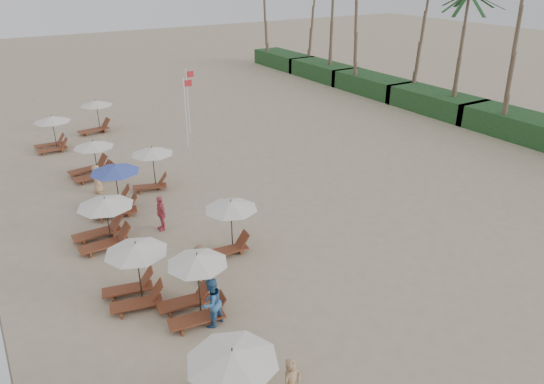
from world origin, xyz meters
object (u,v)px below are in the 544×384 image
lounger_station_2 (133,272)px  inland_station_2 (95,114)px  beachgoer_mid_b (201,265)px  beachgoer_far_b (97,179)px  beachgoer_mid_a (211,302)px  lounger_station_4 (112,190)px  lounger_station_6 (51,133)px  flag_pole_near (186,109)px  inland_station_1 (151,162)px  lounger_station_1 (193,288)px  beachgoer_far_a (161,213)px  lounger_station_3 (102,222)px  inland_station_0 (229,220)px  lounger_station_5 (91,160)px

lounger_station_2 → inland_station_2: 21.08m
beachgoer_mid_b → beachgoer_far_b: (-1.18, 10.43, -0.05)m
beachgoer_mid_a → beachgoer_mid_b: size_ratio=1.10×
lounger_station_4 → lounger_station_6: (-0.84, 10.91, 0.04)m
beachgoer_mid_a → flag_pole_near: size_ratio=0.40×
lounger_station_4 → inland_station_1: 3.14m
inland_station_1 → inland_station_2: (-0.08, 11.50, -0.17)m
lounger_station_1 → beachgoer_far_a: size_ratio=1.49×
lounger_station_3 → beachgoer_far_a: lounger_station_3 is taller
lounger_station_4 → inland_station_0: lounger_station_4 is taller
lounger_station_5 → flag_pole_near: 7.05m
inland_station_0 → beachgoer_mid_b: inland_station_0 is taller
lounger_station_2 → lounger_station_5: size_ratio=0.93×
lounger_station_1 → lounger_station_6: size_ratio=0.99×
beachgoer_mid_a → lounger_station_5: bearing=-113.3°
flag_pole_near → lounger_station_4: bearing=-134.8°
inland_station_1 → beachgoer_far_b: inland_station_1 is taller
lounger_station_3 → lounger_station_5: 7.98m
lounger_station_4 → beachgoer_mid_a: size_ratio=1.53×
lounger_station_1 → inland_station_2: (2.41, 22.58, 0.18)m
lounger_station_1 → beachgoer_mid_b: size_ratio=1.51×
lounger_station_6 → beachgoer_mid_b: lounger_station_6 is taller
inland_station_2 → beachgoer_far_a: inland_station_2 is taller
inland_station_1 → beachgoer_far_a: (-1.26, -4.65, -0.64)m
lounger_station_5 → inland_station_1: inland_station_1 is taller
lounger_station_1 → lounger_station_3: lounger_station_1 is taller
beachgoer_mid_a → lounger_station_3: bearing=-101.5°
beachgoer_far_b → flag_pole_near: bearing=-43.7°
lounger_station_6 → beachgoer_mid_b: 18.77m
lounger_station_1 → beachgoer_mid_a: size_ratio=1.37×
beachgoer_far_b → lounger_station_1: bearing=-164.2°
lounger_station_3 → beachgoer_mid_a: bearing=-77.5°
lounger_station_5 → beachgoer_far_a: size_ratio=1.62×
lounger_station_4 → beachgoer_far_a: bearing=-65.3°
beachgoer_far_b → lounger_station_6: bearing=20.3°
lounger_station_4 → lounger_station_6: lounger_station_4 is taller
lounger_station_3 → lounger_station_2: bearing=-91.4°
lounger_station_1 → lounger_station_5: bearing=89.6°
lounger_station_1 → lounger_station_6: lounger_station_1 is taller
lounger_station_4 → beachgoer_mid_b: lounger_station_4 is taller
lounger_station_2 → lounger_station_3: bearing=88.6°
inland_station_2 → beachgoer_mid_b: size_ratio=1.71×
lounger_station_1 → inland_station_1: (2.49, 11.08, 0.35)m
lounger_station_1 → flag_pole_near: 17.62m
lounger_station_2 → lounger_station_4: 7.60m
beachgoer_far_b → lounger_station_4: bearing=-163.3°
inland_station_0 → inland_station_2: bearing=91.8°
beachgoer_mid_b → beachgoer_far_a: size_ratio=0.99×
lounger_station_5 → flag_pole_near: (6.63, 1.82, 1.55)m
lounger_station_4 → flag_pole_near: flag_pole_near is taller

